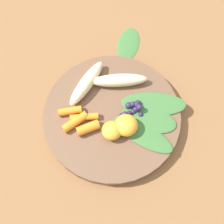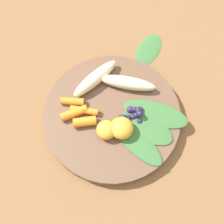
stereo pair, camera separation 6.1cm
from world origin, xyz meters
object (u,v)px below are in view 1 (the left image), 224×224
banana_peeled_left (87,83)px  orange_segment_near (126,125)px  kale_leaf_stray (129,44)px  bowl (112,116)px  banana_peeled_right (119,80)px

banana_peeled_left → orange_segment_near: bearing=71.4°
orange_segment_near → kale_leaf_stray: bearing=103.5°
bowl → banana_peeled_right: size_ratio=2.37×
orange_segment_near → kale_leaf_stray: orange_segment_near is taller
bowl → kale_leaf_stray: bowl is taller
kale_leaf_stray → banana_peeled_right: bearing=-178.7°
banana_peeled_left → kale_leaf_stray: bearing=174.6°
banana_peeled_right → banana_peeled_left: bearing=2.0°
banana_peeled_right → orange_segment_near: 0.10m
bowl → banana_peeled_right: bearing=94.5°
banana_peeled_left → banana_peeled_right: size_ratio=1.00×
bowl → orange_segment_near: 0.05m
orange_segment_near → banana_peeled_right: bearing=113.7°
banana_peeled_left → banana_peeled_right: 0.07m
banana_peeled_right → kale_leaf_stray: bearing=-105.0°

